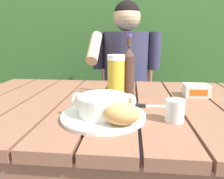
{
  "coord_description": "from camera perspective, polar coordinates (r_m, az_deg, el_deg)",
  "views": [
    {
      "loc": [
        0.05,
        -0.8,
        1.0
      ],
      "look_at": [
        -0.02,
        -0.08,
        0.82
      ],
      "focal_mm": 32.31,
      "sensor_mm": 36.0,
      "label": 1
    }
  ],
  "objects": [
    {
      "name": "serving_plate",
      "position": [
        0.68,
        -2.48,
        -7.35
      ],
      "size": [
        0.28,
        0.28,
        0.01
      ],
      "color": "white",
      "rests_on": "dining_table"
    },
    {
      "name": "butter_tub",
      "position": [
        0.99,
        22.69,
        -0.19
      ],
      "size": [
        0.11,
        0.08,
        0.05
      ],
      "color": "white",
      "rests_on": "dining_table"
    },
    {
      "name": "bread_roll",
      "position": [
        0.59,
        2.75,
        -6.81
      ],
      "size": [
        0.11,
        0.08,
        0.07
      ],
      "color": "tan",
      "rests_on": "serving_plate"
    },
    {
      "name": "beer_glass",
      "position": [
        0.85,
        1.12,
        3.52
      ],
      "size": [
        0.07,
        0.07,
        0.19
      ],
      "color": "gold",
      "rests_on": "dining_table"
    },
    {
      "name": "chair_near_diner",
      "position": [
        1.72,
        3.95,
        -2.77
      ],
      "size": [
        0.45,
        0.45,
        1.01
      ],
      "color": "#8C5345",
      "rests_on": "ground_plane"
    },
    {
      "name": "hedge_backdrop",
      "position": [
        2.28,
        1.85,
        17.17
      ],
      "size": [
        3.2,
        0.87,
        2.57
      ],
      "color": "#345F2B",
      "rests_on": "ground_plane"
    },
    {
      "name": "table_knife",
      "position": [
        0.78,
        9.26,
        -4.61
      ],
      "size": [
        0.15,
        0.03,
        0.01
      ],
      "color": "silver",
      "rests_on": "dining_table"
    },
    {
      "name": "beer_bottle",
      "position": [
        0.9,
        4.64,
        5.37
      ],
      "size": [
        0.06,
        0.06,
        0.27
      ],
      "color": "#432A24",
      "rests_on": "dining_table"
    },
    {
      "name": "dining_table",
      "position": [
        0.87,
        1.78,
        -9.24
      ],
      "size": [
        1.39,
        0.8,
        0.75
      ],
      "color": "brown",
      "rests_on": "ground_plane"
    },
    {
      "name": "water_glass_small",
      "position": [
        0.66,
        17.34,
        -5.72
      ],
      "size": [
        0.06,
        0.06,
        0.07
      ],
      "color": "silver",
      "rests_on": "dining_table"
    },
    {
      "name": "person_eating",
      "position": [
        1.47,
        3.78,
        3.88
      ],
      "size": [
        0.48,
        0.47,
        1.25
      ],
      "color": "#2F2F4A",
      "rests_on": "ground_plane"
    },
    {
      "name": "soup_bowl",
      "position": [
        0.66,
        -2.52,
        -4.22
      ],
      "size": [
        0.22,
        0.17,
        0.07
      ],
      "color": "white",
      "rests_on": "serving_plate"
    }
  ]
}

